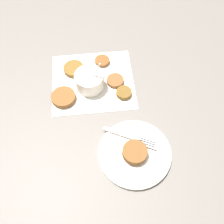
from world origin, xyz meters
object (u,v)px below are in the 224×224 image
Objects in this scene: sauce_bowl at (90,81)px; fritter_on_plate at (135,152)px; serving_plate at (135,153)px; fork at (136,139)px.

sauce_bowl reaches higher than fritter_on_plate.
fritter_on_plate is at bearing -100.95° from serving_plate.
fork is at bearing -52.71° from sauce_bowl.
sauce_bowl reaches higher than serving_plate.
sauce_bowl is 0.31m from serving_plate.
fork reaches higher than serving_plate.
serving_plate is 1.28× the size of fork.
fritter_on_plate reaches higher than serving_plate.
sauce_bowl is 0.54× the size of serving_plate.
sauce_bowl is at bearing 121.73° from serving_plate.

